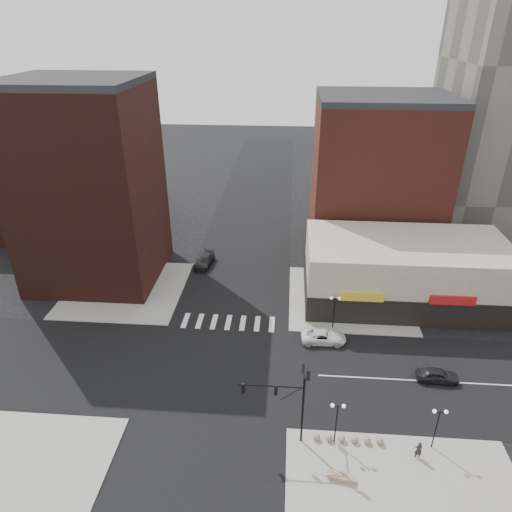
{
  "coord_description": "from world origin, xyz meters",
  "views": [
    {
      "loc": [
        6.5,
        -35.25,
        31.6
      ],
      "look_at": [
        3.46,
        4.24,
        11.0
      ],
      "focal_mm": 32.0,
      "sensor_mm": 36.0,
      "label": 1
    }
  ],
  "objects_px": {
    "traffic_signal": "(291,394)",
    "stone_bench": "(340,477)",
    "street_lamp_ne": "(335,304)",
    "pedestrian": "(418,450)",
    "street_lamp_se_b": "(438,419)",
    "dark_sedan_east": "(437,375)",
    "white_suv": "(323,337)",
    "street_lamp_se_a": "(337,413)",
    "dark_sedan_north": "(205,261)"
  },
  "relations": [
    {
      "from": "white_suv",
      "to": "dark_sedan_east",
      "type": "bearing_deg",
      "value": -118.35
    },
    {
      "from": "street_lamp_se_b",
      "to": "pedestrian",
      "type": "bearing_deg",
      "value": -142.6
    },
    {
      "from": "street_lamp_se_a",
      "to": "pedestrian",
      "type": "relative_size",
      "value": 2.52
    },
    {
      "from": "street_lamp_ne",
      "to": "pedestrian",
      "type": "relative_size",
      "value": 2.52
    },
    {
      "from": "pedestrian",
      "to": "street_lamp_se_b",
      "type": "bearing_deg",
      "value": -144.63
    },
    {
      "from": "street_lamp_ne",
      "to": "white_suv",
      "type": "bearing_deg",
      "value": -115.28
    },
    {
      "from": "traffic_signal",
      "to": "street_lamp_ne",
      "type": "distance_m",
      "value": 16.62
    },
    {
      "from": "traffic_signal",
      "to": "street_lamp_ne",
      "type": "bearing_deg",
      "value": 73.25
    },
    {
      "from": "street_lamp_ne",
      "to": "dark_sedan_east",
      "type": "relative_size",
      "value": 1.04
    },
    {
      "from": "white_suv",
      "to": "dark_sedan_north",
      "type": "bearing_deg",
      "value": 42.19
    },
    {
      "from": "traffic_signal",
      "to": "dark_sedan_east",
      "type": "distance_m",
      "value": 16.97
    },
    {
      "from": "traffic_signal",
      "to": "white_suv",
      "type": "xyz_separation_m",
      "value": [
        3.56,
        13.29,
        -4.28
      ]
    },
    {
      "from": "traffic_signal",
      "to": "stone_bench",
      "type": "bearing_deg",
      "value": -43.83
    },
    {
      "from": "traffic_signal",
      "to": "dark_sedan_east",
      "type": "relative_size",
      "value": 1.94
    },
    {
      "from": "street_lamp_se_a",
      "to": "street_lamp_se_b",
      "type": "xyz_separation_m",
      "value": [
        8.0,
        0.0,
        0.0
      ]
    },
    {
      "from": "street_lamp_se_a",
      "to": "stone_bench",
      "type": "bearing_deg",
      "value": -87.21
    },
    {
      "from": "street_lamp_ne",
      "to": "dark_sedan_east",
      "type": "distance_m",
      "value": 12.65
    },
    {
      "from": "dark_sedan_east",
      "to": "pedestrian",
      "type": "relative_size",
      "value": 2.43
    },
    {
      "from": "street_lamp_ne",
      "to": "stone_bench",
      "type": "bearing_deg",
      "value": -92.4
    },
    {
      "from": "traffic_signal",
      "to": "dark_sedan_north",
      "type": "bearing_deg",
      "value": 112.9
    },
    {
      "from": "pedestrian",
      "to": "stone_bench",
      "type": "xyz_separation_m",
      "value": [
        -6.38,
        -2.51,
        -0.57
      ]
    },
    {
      "from": "stone_bench",
      "to": "street_lamp_se_b",
      "type": "bearing_deg",
      "value": 35.84
    },
    {
      "from": "traffic_signal",
      "to": "dark_sedan_north",
      "type": "height_order",
      "value": "traffic_signal"
    },
    {
      "from": "dark_sedan_east",
      "to": "street_lamp_ne",
      "type": "bearing_deg",
      "value": 53.23
    },
    {
      "from": "street_lamp_se_b",
      "to": "street_lamp_se_a",
      "type": "bearing_deg",
      "value": 180.0
    },
    {
      "from": "street_lamp_se_b",
      "to": "stone_bench",
      "type": "xyz_separation_m",
      "value": [
        -7.82,
        -3.61,
        -2.92
      ]
    },
    {
      "from": "traffic_signal",
      "to": "street_lamp_se_b",
      "type": "relative_size",
      "value": 1.87
    },
    {
      "from": "street_lamp_se_a",
      "to": "stone_bench",
      "type": "relative_size",
      "value": 1.95
    },
    {
      "from": "dark_sedan_east",
      "to": "stone_bench",
      "type": "bearing_deg",
      "value": 141.04
    },
    {
      "from": "traffic_signal",
      "to": "street_lamp_se_b",
      "type": "height_order",
      "value": "traffic_signal"
    },
    {
      "from": "white_suv",
      "to": "pedestrian",
      "type": "relative_size",
      "value": 2.97
    },
    {
      "from": "white_suv",
      "to": "street_lamp_se_b",
      "type": "bearing_deg",
      "value": -150.86
    },
    {
      "from": "dark_sedan_north",
      "to": "traffic_signal",
      "type": "bearing_deg",
      "value": -60.05
    },
    {
      "from": "street_lamp_se_b",
      "to": "stone_bench",
      "type": "height_order",
      "value": "street_lamp_se_b"
    },
    {
      "from": "street_lamp_se_a",
      "to": "dark_sedan_north",
      "type": "distance_m",
      "value": 34.19
    },
    {
      "from": "street_lamp_ne",
      "to": "dark_sedan_east",
      "type": "bearing_deg",
      "value": -39.27
    },
    {
      "from": "street_lamp_ne",
      "to": "pedestrian",
      "type": "xyz_separation_m",
      "value": [
        5.56,
        -17.1,
        -2.34
      ]
    },
    {
      "from": "street_lamp_se_b",
      "to": "dark_sedan_east",
      "type": "height_order",
      "value": "street_lamp_se_b"
    },
    {
      "from": "white_suv",
      "to": "dark_sedan_north",
      "type": "height_order",
      "value": "dark_sedan_north"
    },
    {
      "from": "street_lamp_se_b",
      "to": "street_lamp_ne",
      "type": "xyz_separation_m",
      "value": [
        -7.0,
        16.0,
        0.0
      ]
    },
    {
      "from": "dark_sedan_east",
      "to": "dark_sedan_north",
      "type": "relative_size",
      "value": 0.79
    },
    {
      "from": "traffic_signal",
      "to": "dark_sedan_east",
      "type": "bearing_deg",
      "value": 29.13
    },
    {
      "from": "street_lamp_se_a",
      "to": "dark_sedan_east",
      "type": "distance_m",
      "value": 13.62
    },
    {
      "from": "stone_bench",
      "to": "dark_sedan_east",
      "type": "bearing_deg",
      "value": 59.59
    },
    {
      "from": "street_lamp_se_a",
      "to": "white_suv",
      "type": "xyz_separation_m",
      "value": [
        -0.2,
        13.46,
        -2.61
      ]
    },
    {
      "from": "street_lamp_ne",
      "to": "street_lamp_se_b",
      "type": "bearing_deg",
      "value": -66.37
    },
    {
      "from": "street_lamp_se_a",
      "to": "traffic_signal",
      "type": "bearing_deg",
      "value": 177.43
    },
    {
      "from": "white_suv",
      "to": "traffic_signal",
      "type": "bearing_deg",
      "value": 162.77
    },
    {
      "from": "traffic_signal",
      "to": "pedestrian",
      "type": "bearing_deg",
      "value": -7.03
    },
    {
      "from": "traffic_signal",
      "to": "stone_bench",
      "type": "height_order",
      "value": "traffic_signal"
    }
  ]
}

